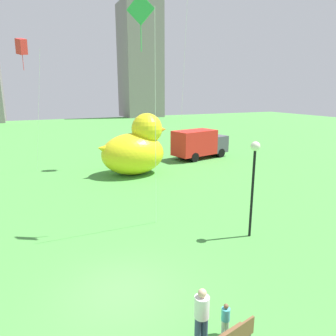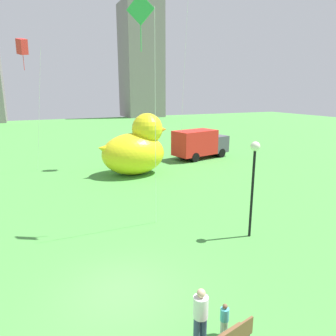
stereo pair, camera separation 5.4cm
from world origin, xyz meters
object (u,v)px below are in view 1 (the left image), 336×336
object	(u,v)px
person_child	(225,318)
kite_red	(22,47)
lamppost	(254,167)
kite_green	(142,20)
giant_inflatable_duck	(135,149)
box_truck	(199,144)
person_adult	(202,313)

from	to	relation	value
person_child	kite_red	bearing A→B (deg)	101.02
lamppost	kite_green	bearing A→B (deg)	144.66
giant_inflatable_duck	kite_green	xyz separation A→B (m)	(-2.97, -10.12, 7.52)
box_truck	person_adult	bearing A→B (deg)	-119.94
person_child	kite_green	bearing A→B (deg)	86.30
lamppost	box_truck	xyz separation A→B (m)	(6.65, 16.22, -1.88)
person_adult	lamppost	distance (m)	7.48
lamppost	person_child	bearing A→B (deg)	-134.59
kite_red	lamppost	bearing A→B (deg)	-62.07
box_truck	kite_red	distance (m)	17.50
giant_inflatable_duck	lamppost	distance (m)	13.15
giant_inflatable_duck	kite_red	xyz separation A→B (m)	(-7.57, 3.43, 7.71)
person_adult	giant_inflatable_duck	size ratio (longest dim) A/B	0.28
person_child	kite_green	distance (m)	11.83
lamppost	kite_red	world-z (taller)	kite_red
giant_inflatable_duck	kite_green	world-z (taller)	kite_green
giant_inflatable_duck	lamppost	size ratio (longest dim) A/B	1.31
giant_inflatable_duck	box_truck	xyz separation A→B (m)	(7.81, 3.18, -0.64)
kite_red	person_adult	bearing A→B (deg)	-80.92
person_adult	kite_red	size ratio (longest dim) A/B	0.16
person_adult	box_truck	size ratio (longest dim) A/B	0.27
giant_inflatable_duck	lamppost	world-z (taller)	giant_inflatable_duck
person_adult	giant_inflatable_duck	bearing A→B (deg)	76.62
person_adult	lamppost	size ratio (longest dim) A/B	0.37
person_child	box_truck	bearing A→B (deg)	61.68
person_child	kite_green	world-z (taller)	kite_green
person_adult	kite_green	world-z (taller)	kite_green
person_adult	box_truck	xyz separation A→B (m)	(12.01, 20.85, 0.53)
giant_inflatable_duck	kite_red	size ratio (longest dim) A/B	0.56
kite_red	box_truck	bearing A→B (deg)	-0.93
box_truck	kite_green	bearing A→B (deg)	-129.01
person_child	kite_red	distance (m)	23.45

